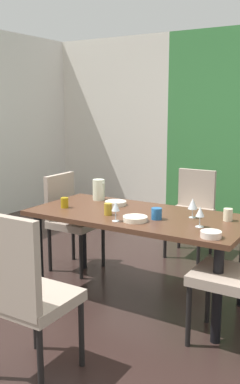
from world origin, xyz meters
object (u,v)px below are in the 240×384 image
cup_near_shelf (228,215)px  serving_bowl_front (211,234)px  chair_right_near (240,265)px  cup_corner (157,214)px  serving_bowl_right (116,203)px  wine_glass_rear (193,204)px  chair_left_far (70,215)px  wine_glass_near_window (200,212)px  chair_head_near (25,290)px  pitcher_left (99,190)px  serving_bowl_west (135,219)px  wine_glass_north (116,207)px  cup_east (108,209)px  cup_center (65,203)px  dining_table (138,224)px  chair_head_far (192,207)px

cup_near_shelf → serving_bowl_front: bearing=-86.0°
chair_right_near → cup_corner: (-0.72, 0.20, 0.21)m
serving_bowl_front → serving_bowl_right: (-1.05, 0.49, -0.00)m
wine_glass_rear → chair_left_far: bearing=172.6°
wine_glass_rear → wine_glass_near_window: 0.27m
chair_head_near → serving_bowl_front: size_ratio=7.24×
pitcher_left → wine_glass_near_window: bearing=-18.6°
serving_bowl_west → chair_right_near: bearing=-4.6°
wine_glass_north → cup_east: 0.21m
serving_bowl_west → cup_center: cup_center is taller
serving_bowl_west → wine_glass_north: bearing=-147.6°
dining_table → chair_left_far: bearing=162.9°
chair_head_near → wine_glass_north: size_ratio=6.63×
dining_table → chair_right_near: (0.93, -0.28, -0.08)m
serving_bowl_west → pitcher_left: size_ratio=0.97×
serving_bowl_right → cup_east: size_ratio=1.97×
chair_left_far → serving_bowl_right: (0.60, -0.11, 0.22)m
dining_table → cup_center: cup_center is taller
chair_left_far → wine_glass_near_window: size_ratio=6.23×
chair_head_near → cup_corner: size_ratio=11.57×
cup_near_shelf → pitcher_left: 1.27m
dining_table → chair_left_far: size_ratio=1.90×
wine_glass_rear → serving_bowl_west: bearing=-136.1°
serving_bowl_west → cup_east: bearing=169.7°
chair_head_near → dining_table: bearing=89.0°
wine_glass_rear → serving_bowl_right: wine_glass_rear is taller
serving_bowl_west → serving_bowl_right: serving_bowl_west is taller
chair_head_near → wine_glass_near_window: chair_head_near is taller
chair_head_far → serving_bowl_right: chair_head_far is taller
chair_head_far → wine_glass_rear: 1.31m
dining_table → chair_head_near: size_ratio=1.73×
serving_bowl_front → dining_table: bearing=156.6°
pitcher_left → serving_bowl_west: bearing=-36.4°
wine_glass_rear → cup_near_shelf: size_ratio=1.64×
chair_left_far → cup_center: (0.28, -0.43, 0.24)m
chair_head_far → serving_bowl_west: size_ratio=4.87×
serving_bowl_front → serving_bowl_right: 1.16m
chair_right_near → wine_glass_rear: size_ratio=6.60×
serving_bowl_west → wine_glass_rear: bearing=43.9°
serving_bowl_front → serving_bowl_right: bearing=155.2°
serving_bowl_front → cup_east: cup_east is taller
chair_left_far → cup_corner: bearing=72.2°
serving_bowl_front → serving_bowl_west: (-0.64, 0.10, -0.00)m
serving_bowl_west → cup_near_shelf: (0.61, 0.38, 0.03)m
chair_right_near → cup_near_shelf: size_ratio=10.81×
chair_right_near → chair_left_far: 1.94m
wine_glass_near_window → cup_near_shelf: bearing=65.9°
wine_glass_north → chair_head_near: bearing=-89.5°
dining_table → chair_head_far: bearing=91.5°
serving_bowl_right → cup_corner: 0.58m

